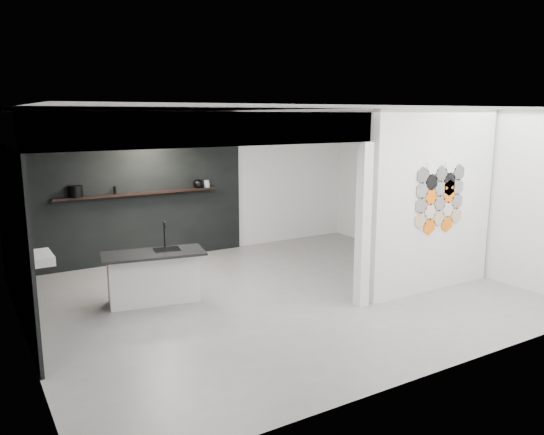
{
  "coord_description": "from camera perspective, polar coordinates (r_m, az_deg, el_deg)",
  "views": [
    {
      "loc": [
        -4.04,
        -6.6,
        2.72
      ],
      "look_at": [
        0.1,
        0.3,
        1.15
      ],
      "focal_mm": 35.0,
      "sensor_mm": 36.0,
      "label": 1
    }
  ],
  "objects": [
    {
      "name": "floor",
      "position": [
        8.21,
        0.48,
        -8.36
      ],
      "size": [
        7.0,
        6.0,
        0.01
      ],
      "primitive_type": "cube",
      "color": "slate"
    },
    {
      "name": "corner_column",
      "position": [
        7.58,
        9.78,
        -0.89
      ],
      "size": [
        0.16,
        0.16,
        2.35
      ],
      "primitive_type": "cube",
      "color": "silver",
      "rests_on": "floor"
    },
    {
      "name": "wall_basin",
      "position": [
        7.68,
        -24.05,
        -4.04
      ],
      "size": [
        0.4,
        0.6,
        0.12
      ],
      "primitive_type": "cube",
      "color": "silver",
      "rests_on": "bay_clad_left"
    },
    {
      "name": "utensil_cup",
      "position": [
        9.73,
        -20.15,
        2.34
      ],
      "size": [
        0.09,
        0.09,
        0.09
      ],
      "primitive_type": "cylinder",
      "rotation": [
        0.0,
        0.0,
        -0.36
      ],
      "color": "black",
      "rests_on": "display_shelf"
    },
    {
      "name": "bottle_dark",
      "position": [
        9.86,
        -16.54,
        2.83
      ],
      "size": [
        0.06,
        0.06,
        0.14
      ],
      "primitive_type": "cylinder",
      "rotation": [
        0.0,
        0.0,
        -0.24
      ],
      "color": "black",
      "rests_on": "display_shelf"
    },
    {
      "name": "bay_clad_left",
      "position": [
        7.78,
        -26.1,
        -1.56
      ],
      "size": [
        0.04,
        4.0,
        2.35
      ],
      "primitive_type": "cube",
      "color": "black",
      "rests_on": "floor"
    },
    {
      "name": "stockpot",
      "position": [
        9.71,
        -20.38,
        2.65
      ],
      "size": [
        0.32,
        0.32,
        0.2
      ],
      "primitive_type": "cylinder",
      "rotation": [
        0.0,
        0.0,
        0.42
      ],
      "color": "black",
      "rests_on": "display_shelf"
    },
    {
      "name": "bay_clad_back",
      "position": [
        10.08,
        -14.81,
        1.85
      ],
      "size": [
        4.4,
        0.04,
        2.35
      ],
      "primitive_type": "cube",
      "color": "black",
      "rests_on": "floor"
    },
    {
      "name": "glass_vase",
      "position": [
        10.44,
        -7.04,
        3.63
      ],
      "size": [
        0.13,
        0.13,
        0.14
      ],
      "primitive_type": "cylinder",
      "rotation": [
        0.0,
        0.0,
        -0.42
      ],
      "color": "gray",
      "rests_on": "display_shelf"
    },
    {
      "name": "kitchen_island",
      "position": [
        7.99,
        -12.6,
        -6.17
      ],
      "size": [
        1.54,
        0.89,
        1.17
      ],
      "rotation": [
        0.0,
        0.0,
        -0.18
      ],
      "color": "silver",
      "rests_on": "floor"
    },
    {
      "name": "partition_panel",
      "position": [
        8.51,
        17.03,
        1.63
      ],
      "size": [
        2.45,
        0.15,
        2.8
      ],
      "primitive_type": "cube",
      "color": "silver",
      "rests_on": "floor"
    },
    {
      "name": "display_shelf",
      "position": [
        9.99,
        -14.13,
        2.52
      ],
      "size": [
        3.0,
        0.15,
        0.04
      ],
      "primitive_type": "cube",
      "color": "black",
      "rests_on": "bay_clad_back"
    },
    {
      "name": "fascia_beam",
      "position": [
        6.31,
        -5.27,
        9.45
      ],
      "size": [
        4.4,
        0.16,
        0.4
      ],
      "primitive_type": "cube",
      "color": "silver",
      "rests_on": "corner_column"
    },
    {
      "name": "hex_tile_cluster",
      "position": [
        8.46,
        17.65,
        2.26
      ],
      "size": [
        1.04,
        0.02,
        1.16
      ],
      "color": "tan",
      "rests_on": "partition_panel"
    },
    {
      "name": "kettle",
      "position": [
        10.37,
        -7.92,
        3.65
      ],
      "size": [
        0.22,
        0.22,
        0.17
      ],
      "primitive_type": "ellipsoid",
      "rotation": [
        0.0,
        0.0,
        0.11
      ],
      "color": "black",
      "rests_on": "display_shelf"
    },
    {
      "name": "bulkhead",
      "position": [
        8.08,
        -11.29,
        9.62
      ],
      "size": [
        4.4,
        4.0,
        0.4
      ],
      "primitive_type": "cube",
      "color": "silver",
      "rests_on": "corner_column"
    },
    {
      "name": "glass_bowl",
      "position": [
        10.44,
        -7.04,
        3.49
      ],
      "size": [
        0.16,
        0.16,
        0.09
      ],
      "primitive_type": "cylinder",
      "rotation": [
        0.0,
        0.0,
        -0.37
      ],
      "color": "gray",
      "rests_on": "display_shelf"
    }
  ]
}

